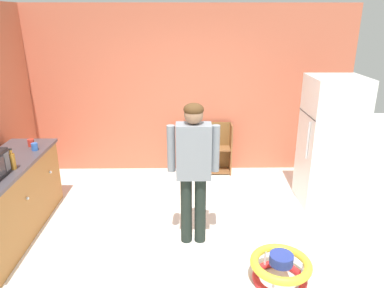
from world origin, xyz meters
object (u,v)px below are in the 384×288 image
Objects in this scene: standing_person at (193,162)px; red_cup at (31,143)px; bookshelf at (204,152)px; amber_bottle at (12,161)px; refrigerator at (330,142)px; baby_walker at (280,269)px; kitchen_counter at (1,207)px; blue_cup at (35,147)px.

standing_person is 17.49× the size of red_cup.
amber_bottle reaches higher than bookshelf.
red_cup is (-0.10, 0.75, -0.05)m from amber_bottle.
standing_person is at bearing -21.27° from red_cup.
refrigerator is 2.10m from baby_walker.
amber_bottle is (0.19, 0.05, 0.55)m from kitchen_counter.
red_cup is at bearing -153.14° from bookshelf.
red_cup is (-2.96, 1.55, 0.79)m from baby_walker.
refrigerator is at bearing 58.53° from baby_walker.
refrigerator is 2.09× the size of bookshelf.
bookshelf is at bearing 103.17° from baby_walker.
kitchen_counter is 0.84m from blue_cup.
refrigerator is 7.24× the size of amber_bottle.
baby_walker is (0.64, -2.72, -0.20)m from bookshelf.
red_cup reaches higher than kitchen_counter.
kitchen_counter is 4.20m from refrigerator.
refrigerator is (4.07, 0.93, 0.44)m from kitchen_counter.
bookshelf is at bearing 26.86° from red_cup.
amber_bottle is 0.76m from red_cup.
standing_person is 2.11m from blue_cup.
bookshelf is 0.51× the size of standing_person.
red_cup is at bearing -178.12° from refrigerator.
bookshelf is (2.41, 1.98, -0.09)m from kitchen_counter.
blue_cup is (-2.00, 0.67, -0.05)m from standing_person.
kitchen_counter is at bearing -96.25° from red_cup.
bookshelf is 2.65m from blue_cup.
refrigerator reaches higher than kitchen_counter.
standing_person is at bearing -96.04° from bookshelf.
blue_cup is (0.19, 0.65, 0.50)m from kitchen_counter.
refrigerator is 2.11m from standing_person.
kitchen_counter is at bearing -140.63° from bookshelf.
baby_walker is at bearing -13.77° from kitchen_counter.
amber_bottle is at bearing 178.04° from standing_person.
kitchen_counter is 23.49× the size of red_cup.
bookshelf is 3.46× the size of amber_bottle.
standing_person is 1.40m from baby_walker.
amber_bottle is (-2.22, -1.93, 0.64)m from bookshelf.
baby_walker is at bearing -27.61° from red_cup.
bookshelf is 2.80m from baby_walker.
refrigerator is at bearing 12.82° from amber_bottle.
refrigerator reaches higher than standing_person.
kitchen_counter is 23.49× the size of blue_cup.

